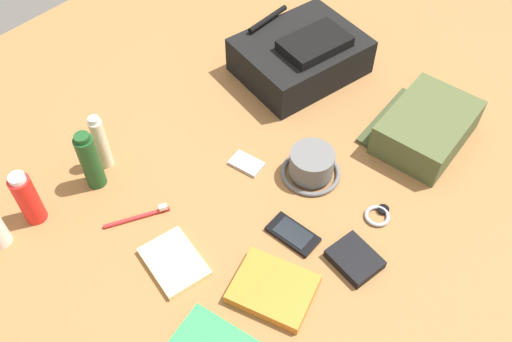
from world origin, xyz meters
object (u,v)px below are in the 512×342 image
Objects in this scene: toothbrush at (141,216)px; cell_phone at (293,234)px; media_player at (247,164)px; shampoo_bottle at (90,161)px; wristwatch at (378,215)px; backpack at (301,55)px; bucket_hat at (311,166)px; lotion_bottle at (101,143)px; wallet at (355,259)px; toiletry_pouch at (425,127)px; notepad at (174,262)px; travel_guidebook at (273,289)px; sunscreen_spray at (28,198)px.

cell_phone is at bearing -55.77° from toothbrush.
cell_phone is 0.24m from media_player.
cell_phone is 0.37m from toothbrush.
shampoo_bottle is at bearing 140.87° from media_player.
backpack is at bearing 59.39° from wristwatch.
cell_phone reaches higher than media_player.
bucket_hat is 0.53m from lotion_bottle.
wallet is at bearing -96.79° from media_player.
toiletry_pouch is at bearing 11.25° from wristwatch.
notepad reaches higher than wristwatch.
wristwatch is (0.32, -0.06, -0.01)m from travel_guidebook.
wallet is at bearing -67.83° from shampoo_bottle.
lotion_bottle is 0.37m from notepad.
travel_guidebook is 1.65× the size of cell_phone.
wristwatch is (-0.29, -0.06, -0.04)m from toiletry_pouch.
backpack is 0.68m from toothbrush.
media_player is 0.30m from toothbrush.
lotion_bottle is 1.35× the size of cell_phone.
shampoo_bottle is at bearing 97.30° from notepad.
lotion_bottle is at bearing 2.30° from sunscreen_spray.
wallet reaches higher than cell_phone.
notepad is (-0.28, 0.30, -0.00)m from wallet.
bucket_hat is at bearing 91.83° from wristwatch.
sunscreen_spray is at bearing 143.61° from bucket_hat.
media_player is at bearing 25.75° from notepad.
media_player is at bearing -160.59° from backpack.
media_player is at bearing 92.86° from wallet.
travel_guidebook is 2.26× the size of media_player.
toiletry_pouch is 0.48m from media_player.
lotion_bottle is at bearing 138.32° from toiletry_pouch.
lotion_bottle is 0.57m from travel_guidebook.
toiletry_pouch is at bearing -41.68° from lotion_bottle.
bucket_hat reaches higher than media_player.
shampoo_bottle is 1.92× the size of media_player.
toiletry_pouch is 0.48m from cell_phone.
wristwatch is at bearing -32.91° from cell_phone.
backpack is 1.39× the size of toiletry_pouch.
shampoo_bottle is 1.18× the size of toothbrush.
sunscreen_spray is 0.54m from media_player.
bucket_hat is at bearing -51.48° from lotion_bottle.
toothbrush is (-0.68, 0.36, -0.04)m from toiletry_pouch.
lotion_bottle is at bearing 91.52° from travel_guidebook.
media_player is at bearing -39.13° from shampoo_bottle.
lotion_bottle is (-0.62, 0.14, 0.02)m from backpack.
wristwatch is (0.18, -0.12, -0.00)m from cell_phone.
toothbrush is at bearing -175.12° from backpack.
travel_guidebook is 2.89× the size of wristwatch.
notepad is at bearing 163.62° from toiletry_pouch.
sunscreen_spray reaches higher than bucket_hat.
toiletry_pouch is 0.87m from shampoo_bottle.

